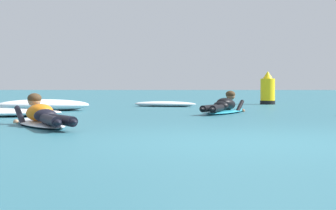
% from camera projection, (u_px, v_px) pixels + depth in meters
% --- Properties ---
extents(ground_plane, '(120.00, 120.00, 0.00)m').
position_uv_depth(ground_plane, '(213.00, 107.00, 16.25)').
color(ground_plane, '#2D6B7A').
extents(surfer_near, '(1.52, 2.43, 0.55)m').
position_uv_depth(surfer_near, '(42.00, 117.00, 8.62)').
color(surfer_near, silver).
rests_on(surfer_near, ground).
extents(surfer_far, '(1.28, 2.58, 0.54)m').
position_uv_depth(surfer_far, '(224.00, 107.00, 12.72)').
color(surfer_far, '#2DB2D1').
rests_on(surfer_far, ground).
extents(whitewater_mid_left, '(2.32, 1.23, 0.28)m').
position_uv_depth(whitewater_mid_left, '(43.00, 105.00, 13.94)').
color(whitewater_mid_left, white).
rests_on(whitewater_mid_left, ground).
extents(whitewater_back, '(1.95, 1.11, 0.15)m').
position_uv_depth(whitewater_back, '(165.00, 104.00, 16.69)').
color(whitewater_back, white).
rests_on(whitewater_back, ground).
extents(channel_marker_buoy, '(0.49, 0.49, 1.07)m').
position_uv_depth(channel_marker_buoy, '(268.00, 91.00, 18.67)').
color(channel_marker_buoy, yellow).
rests_on(channel_marker_buoy, ground).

